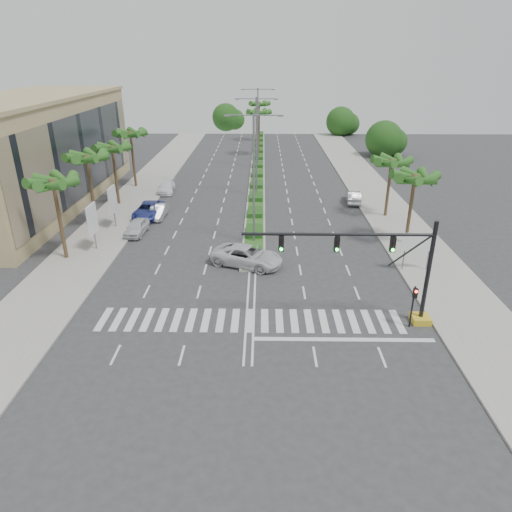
{
  "coord_description": "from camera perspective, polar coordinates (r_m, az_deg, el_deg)",
  "views": [
    {
      "loc": [
        0.81,
        -26.54,
        16.53
      ],
      "look_at": [
        0.35,
        4.06,
        3.0
      ],
      "focal_mm": 32.0,
      "sensor_mm": 36.0,
      "label": 1
    }
  ],
  "objects": [
    {
      "name": "palm_median_b",
      "position": [
        97.0,
        0.4,
        18.32
      ],
      "size": [
        4.57,
        4.68,
        8.05
      ],
      "color": "brown",
      "rests_on": "ground"
    },
    {
      "name": "building",
      "position": [
        59.92,
        -26.28,
        11.33
      ],
      "size": [
        12.0,
        36.0,
        12.0
      ],
      "primitive_type": "cube",
      "color": "tan",
      "rests_on": "ground"
    },
    {
      "name": "streetlight_mid",
      "position": [
        57.38,
        0.04,
        14.1
      ],
      "size": [
        5.1,
        0.25,
        12.0
      ],
      "color": "slate",
      "rests_on": "ground"
    },
    {
      "name": "ground",
      "position": [
        31.28,
        -0.76,
        -8.05
      ],
      "size": [
        160.0,
        160.0,
        0.0
      ],
      "primitive_type": "plane",
      "color": "#333335",
      "rests_on": "ground"
    },
    {
      "name": "palm_left_mid",
      "position": [
        48.71,
        -20.38,
        11.21
      ],
      "size": [
        4.57,
        4.68,
        7.95
      ],
      "color": "brown",
      "rests_on": "ground"
    },
    {
      "name": "palm_median_a",
      "position": [
        82.08,
        0.3,
        17.31
      ],
      "size": [
        4.57,
        4.68,
        8.05
      ],
      "color": "brown",
      "rests_on": "ground"
    },
    {
      "name": "palm_left_end",
      "position": [
        63.7,
        -15.41,
        14.32
      ],
      "size": [
        4.57,
        4.68,
        7.75
      ],
      "color": "brown",
      "rests_on": "ground"
    },
    {
      "name": "palm_left_near",
      "position": [
        41.61,
        -24.0,
        8.12
      ],
      "size": [
        4.57,
        4.68,
        7.55
      ],
      "color": "brown",
      "rests_on": "ground"
    },
    {
      "name": "billboard_far",
      "position": [
        49.02,
        -17.5,
        6.67
      ],
      "size": [
        0.18,
        2.1,
        4.35
      ],
      "color": "slate",
      "rests_on": "ground"
    },
    {
      "name": "footpath_right",
      "position": [
        51.42,
        17.11,
        4.11
      ],
      "size": [
        6.0,
        120.0,
        0.15
      ],
      "primitive_type": "cube",
      "color": "gray",
      "rests_on": "ground"
    },
    {
      "name": "car_parked_a",
      "position": [
        47.2,
        -14.71,
        3.48
      ],
      "size": [
        1.99,
        4.36,
        1.45
      ],
      "primitive_type": "imported",
      "rotation": [
        0.0,
        0.0,
        -0.06
      ],
      "color": "silver",
      "rests_on": "ground"
    },
    {
      "name": "footpath_left",
      "position": [
        51.9,
        -17.2,
        4.27
      ],
      "size": [
        6.0,
        120.0,
        0.15
      ],
      "primitive_type": "cube",
      "color": "gray",
      "rests_on": "ground"
    },
    {
      "name": "car_parked_b",
      "position": [
        51.7,
        -12.11,
        5.49
      ],
      "size": [
        1.65,
        4.36,
        1.42
      ],
      "primitive_type": "imported",
      "rotation": [
        0.0,
        0.0,
        -0.03
      ],
      "color": "#BAB9BF",
      "rests_on": "ground"
    },
    {
      "name": "signal_gantry",
      "position": [
        30.78,
        16.75,
        -2.38
      ],
      "size": [
        12.6,
        1.2,
        7.2
      ],
      "color": "gold",
      "rests_on": "ground"
    },
    {
      "name": "car_right",
      "position": [
        57.0,
        12.04,
        7.24
      ],
      "size": [
        1.93,
        4.58,
        1.47
      ],
      "primitive_type": "imported",
      "rotation": [
        0.0,
        0.0,
        3.06
      ],
      "color": "#B8B8BD",
      "rests_on": "ground"
    },
    {
      "name": "streetlight_near",
      "position": [
        41.7,
        -0.28,
        10.37
      ],
      "size": [
        5.1,
        0.25,
        12.0
      ],
      "color": "slate",
      "rests_on": "ground"
    },
    {
      "name": "palm_right_far",
      "position": [
        51.54,
        16.56,
        11.0
      ],
      "size": [
        4.57,
        4.68,
        6.75
      ],
      "color": "brown",
      "rests_on": "ground"
    },
    {
      "name": "direction_sign",
      "position": [
        39.4,
        19.6,
        1.47
      ],
      "size": [
        2.7,
        0.11,
        3.4
      ],
      "color": "slate",
      "rests_on": "ground"
    },
    {
      "name": "car_crossing",
      "position": [
        38.79,
        -1.13,
        0.01
      ],
      "size": [
        6.75,
        4.89,
        1.71
      ],
      "primitive_type": "imported",
      "rotation": [
        0.0,
        0.0,
        1.19
      ],
      "color": "silver",
      "rests_on": "ground"
    },
    {
      "name": "median_grass",
      "position": [
        73.38,
        0.21,
        11.01
      ],
      "size": [
        1.8,
        75.0,
        0.04
      ],
      "primitive_type": "cube",
      "color": "#27541D",
      "rests_on": "median"
    },
    {
      "name": "pedestrian_signal",
      "position": [
        31.22,
        19.11,
        -5.24
      ],
      "size": [
        0.28,
        0.36,
        3.0
      ],
      "color": "black",
      "rests_on": "ground"
    },
    {
      "name": "median",
      "position": [
        73.41,
        0.21,
        10.92
      ],
      "size": [
        2.2,
        75.0,
        0.2
      ],
      "primitive_type": "cube",
      "color": "gray",
      "rests_on": "ground"
    },
    {
      "name": "streetlight_far",
      "position": [
        73.2,
        0.23,
        16.22
      ],
      "size": [
        5.1,
        0.25,
        12.0
      ],
      "color": "slate",
      "rests_on": "ground"
    },
    {
      "name": "car_parked_c",
      "position": [
        52.05,
        -13.26,
        5.61
      ],
      "size": [
        2.92,
        5.84,
        1.59
      ],
      "primitive_type": "imported",
      "rotation": [
        0.0,
        0.0,
        -0.05
      ],
      "color": "#2E3A8D",
      "rests_on": "ground"
    },
    {
      "name": "car_parked_d",
      "position": [
        61.37,
        -11.15,
        8.46
      ],
      "size": [
        2.27,
        4.97,
        1.41
      ],
      "primitive_type": "imported",
      "rotation": [
        0.0,
        0.0,
        0.06
      ],
      "color": "white",
      "rests_on": "ground"
    },
    {
      "name": "palm_right_near",
      "position": [
        44.02,
        19.2,
        8.97
      ],
      "size": [
        4.57,
        4.68,
        7.05
      ],
      "color": "brown",
      "rests_on": "ground"
    },
    {
      "name": "billboard_near",
      "position": [
        43.64,
        -19.78,
        4.29
      ],
      "size": [
        0.18,
        2.1,
        4.35
      ],
      "color": "slate",
      "rests_on": "ground"
    },
    {
      "name": "palm_left_far",
      "position": [
        56.22,
        -17.51,
        12.5
      ],
      "size": [
        4.57,
        4.68,
        7.35
      ],
      "color": "brown",
      "rests_on": "ground"
    }
  ]
}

